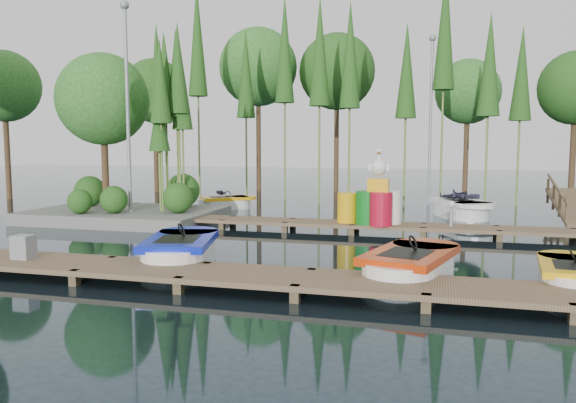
% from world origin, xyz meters
% --- Properties ---
extents(ground_plane, '(90.00, 90.00, 0.00)m').
position_xyz_m(ground_plane, '(0.00, 0.00, 0.00)').
color(ground_plane, '#1D2D37').
extents(near_dock, '(18.00, 1.50, 0.50)m').
position_xyz_m(near_dock, '(0.00, -4.50, 0.23)').
color(near_dock, brown).
rests_on(near_dock, ground).
extents(far_dock, '(15.00, 1.20, 0.50)m').
position_xyz_m(far_dock, '(1.00, 2.50, 0.23)').
color(far_dock, brown).
rests_on(far_dock, ground).
extents(island, '(6.20, 4.20, 6.75)m').
position_xyz_m(island, '(-6.30, 3.29, 3.18)').
color(island, slate).
rests_on(island, ground).
extents(tree_screen, '(34.42, 18.53, 10.31)m').
position_xyz_m(tree_screen, '(-2.04, 10.60, 6.12)').
color(tree_screen, '#49331F').
rests_on(tree_screen, ground).
extents(lamp_island, '(0.30, 0.30, 7.25)m').
position_xyz_m(lamp_island, '(-5.50, 2.50, 4.26)').
color(lamp_island, gray).
rests_on(lamp_island, ground).
extents(lamp_rear, '(0.30, 0.30, 7.25)m').
position_xyz_m(lamp_rear, '(4.00, 11.00, 4.26)').
color(lamp_rear, gray).
rests_on(lamp_rear, ground).
extents(boat_blue, '(2.05, 3.26, 1.01)m').
position_xyz_m(boat_blue, '(-0.99, -3.00, 0.29)').
color(boat_blue, white).
rests_on(boat_blue, ground).
extents(boat_red, '(2.07, 3.19, 0.99)m').
position_xyz_m(boat_red, '(3.96, -3.20, 0.29)').
color(boat_red, white).
rests_on(boat_red, ground).
extents(boat_yellow_near, '(1.35, 2.55, 0.82)m').
position_xyz_m(boat_yellow_near, '(6.83, -3.07, 0.24)').
color(boat_yellow_near, white).
rests_on(boat_yellow_near, ground).
extents(boat_yellow_far, '(2.56, 2.25, 1.19)m').
position_xyz_m(boat_yellow_far, '(-3.93, 7.13, 0.25)').
color(boat_yellow_far, white).
rests_on(boat_yellow_far, ground).
extents(boat_white_far, '(2.53, 3.25, 1.40)m').
position_xyz_m(boat_white_far, '(5.23, 6.91, 0.31)').
color(boat_white_far, white).
rests_on(boat_white_far, ground).
extents(utility_cabinet, '(0.40, 0.34, 0.49)m').
position_xyz_m(utility_cabinet, '(-3.81, -4.50, 0.54)').
color(utility_cabinet, gray).
rests_on(utility_cabinet, near_dock).
extents(yellow_barrel, '(0.60, 0.60, 0.90)m').
position_xyz_m(yellow_barrel, '(1.80, 2.50, 0.75)').
color(yellow_barrel, '#EBA80C').
rests_on(yellow_barrel, far_dock).
extents(drum_cluster, '(1.29, 1.19, 2.23)m').
position_xyz_m(drum_cluster, '(2.76, 2.34, 0.96)').
color(drum_cluster, '#0C6E19').
rests_on(drum_cluster, far_dock).
extents(seagull_post, '(0.46, 0.25, 0.74)m').
position_xyz_m(seagull_post, '(4.80, 2.50, 0.80)').
color(seagull_post, gray).
rests_on(seagull_post, far_dock).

